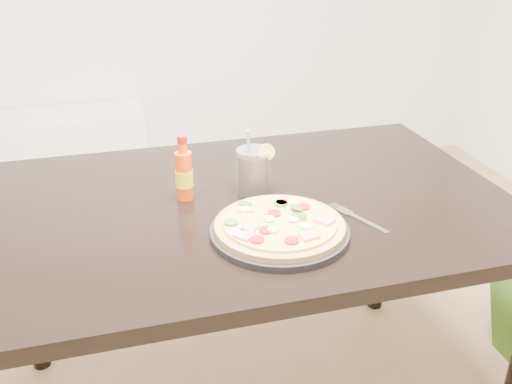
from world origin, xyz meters
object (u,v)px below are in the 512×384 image
object	(u,v)px
pizza	(279,224)
cola_cup	(254,172)
hot_sauce_bottle	(184,174)
media_console	(12,164)
dining_table	(244,228)
fork	(356,217)
plate	(280,232)

from	to	relation	value
pizza	cola_cup	world-z (taller)	cola_cup
hot_sauce_bottle	media_console	xyz separation A→B (m)	(-0.68, 1.66, -0.57)
dining_table	fork	world-z (taller)	fork
cola_cup	fork	bearing A→B (deg)	-46.89
pizza	cola_cup	xyz separation A→B (m)	(0.00, 0.24, 0.03)
dining_table	fork	bearing A→B (deg)	-35.05
plate	media_console	bearing A→B (deg)	114.37
dining_table	fork	xyz separation A→B (m)	(0.24, -0.17, 0.09)
plate	hot_sauce_bottle	world-z (taller)	hot_sauce_bottle
hot_sauce_bottle	cola_cup	xyz separation A→B (m)	(0.19, -0.01, -0.01)
pizza	cola_cup	distance (m)	0.24
fork	media_console	world-z (taller)	fork
cola_cup	plate	bearing A→B (deg)	-90.88
media_console	cola_cup	bearing A→B (deg)	-62.47
cola_cup	media_console	size ratio (longest dim) A/B	0.13
pizza	media_console	bearing A→B (deg)	114.33
dining_table	fork	distance (m)	0.31
dining_table	pizza	xyz separation A→B (m)	(0.03, -0.20, 0.11)
plate	fork	world-z (taller)	plate
hot_sauce_bottle	fork	distance (m)	0.45
dining_table	cola_cup	xyz separation A→B (m)	(0.04, 0.05, 0.14)
plate	hot_sauce_bottle	xyz separation A→B (m)	(-0.18, 0.25, 0.06)
dining_table	media_console	bearing A→B (deg)	115.82
hot_sauce_bottle	dining_table	bearing A→B (deg)	-20.30
plate	hot_sauce_bottle	distance (m)	0.32
dining_table	pizza	bearing A→B (deg)	-79.98
dining_table	media_console	distance (m)	1.95
hot_sauce_bottle	fork	xyz separation A→B (m)	(0.39, -0.22, -0.07)
dining_table	media_console	size ratio (longest dim) A/B	1.00
hot_sauce_bottle	media_console	size ratio (longest dim) A/B	0.12
plate	pizza	xyz separation A→B (m)	(-0.00, 0.00, 0.02)
cola_cup	fork	xyz separation A→B (m)	(0.20, -0.22, -0.05)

